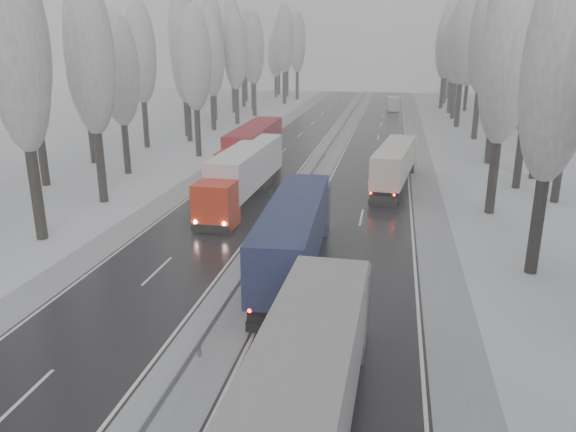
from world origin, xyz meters
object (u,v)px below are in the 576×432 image
(truck_blue_box, at_px, (296,229))
(truck_red_red, at_px, (252,147))
(truck_grey_tarp, at_px, (306,387))
(truck_cream_box, at_px, (396,161))
(box_truck_distant, at_px, (393,103))
(truck_red_white, at_px, (244,172))

(truck_blue_box, bearing_deg, truck_red_red, 107.23)
(truck_grey_tarp, bearing_deg, truck_cream_box, 87.17)
(truck_blue_box, bearing_deg, box_truck_distant, 84.20)
(truck_cream_box, xyz_separation_m, truck_red_white, (-11.64, -7.64, 0.27))
(box_truck_distant, bearing_deg, truck_cream_box, -92.46)
(truck_grey_tarp, bearing_deg, truck_red_white, 109.81)
(truck_grey_tarp, relative_size, truck_blue_box, 1.03)
(truck_blue_box, xyz_separation_m, truck_red_white, (-6.39, 12.85, 0.02))
(truck_blue_box, xyz_separation_m, truck_cream_box, (5.25, 20.49, -0.25))
(truck_grey_tarp, bearing_deg, box_truck_distant, 90.13)
(box_truck_distant, xyz_separation_m, truck_red_red, (-12.74, -54.94, 1.30))
(truck_blue_box, distance_m, truck_cream_box, 21.16)
(truck_red_red, bearing_deg, truck_blue_box, -71.24)
(truck_cream_box, relative_size, truck_red_white, 0.90)
(truck_cream_box, xyz_separation_m, truck_red_red, (-13.47, 2.46, 0.37))
(truck_red_white, xyz_separation_m, truck_red_red, (-1.83, 10.10, 0.10))
(truck_blue_box, bearing_deg, truck_cream_box, 73.16)
(truck_red_white, bearing_deg, box_truck_distant, 81.66)
(box_truck_distant, bearing_deg, truck_red_red, -106.24)
(box_truck_distant, bearing_deg, truck_red_white, -102.71)
(truck_red_red, bearing_deg, truck_grey_tarp, -74.52)
(truck_grey_tarp, relative_size, truck_red_red, 0.98)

